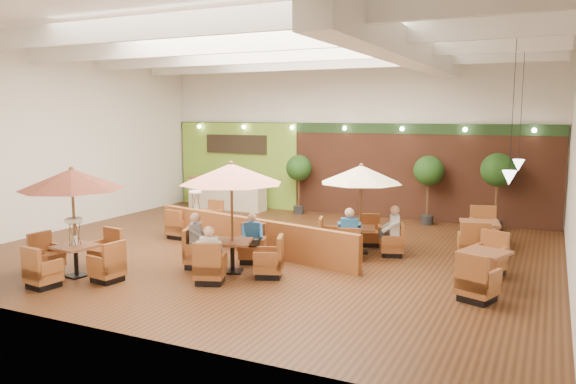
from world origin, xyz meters
The scene contains 17 objects.
room centered at (0.25, 1.22, 3.63)m, with size 14.04×14.00×5.52m.
service_counter centered at (-4.40, 5.10, 0.58)m, with size 3.00×0.75×1.18m.
booth_divider centered at (-0.34, -0.42, 0.46)m, with size 6.58×0.18×0.91m, color brown.
table_0 centered at (-2.75, -3.90, 1.66)m, with size 2.42×2.42×2.43m.
table_1 centered at (0.17, -2.15, 1.72)m, with size 2.61×2.61×2.51m.
table_2 centered at (2.19, 0.82, 1.59)m, with size 2.37×2.37×2.31m.
table_3 centered at (-3.01, 1.05, 0.49)m, with size 0.80×2.28×1.45m.
table_4 centered at (5.40, -0.90, 0.37)m, with size 1.10×2.73×0.96m.
table_5 centered at (4.96, 2.04, 0.40)m, with size 1.11×2.88×1.04m.
topiary_0 centered at (-1.55, 5.30, 1.57)m, with size 0.91×0.91×2.10m.
topiary_1 centered at (2.99, 5.30, 1.66)m, with size 0.96×0.96×2.22m.
topiary_2 centered at (5.07, 5.30, 1.76)m, with size 1.02×1.02×2.37m.
diner_0 centered at (0.17, -3.07, 0.75)m, with size 0.43×0.42×0.78m.
diner_1 centered at (0.17, -1.23, 0.73)m, with size 0.42×0.40×0.74m.
diner_2 centered at (-0.75, -2.15, 0.77)m, with size 0.44×0.46×0.83m.
diner_3 centered at (2.19, -0.02, 0.77)m, with size 0.46×0.41×0.84m.
diner_4 centered at (3.03, 0.82, 0.77)m, with size 0.41×0.45×0.83m.
Camera 1 is at (6.55, -12.70, 3.53)m, focal length 35.00 mm.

